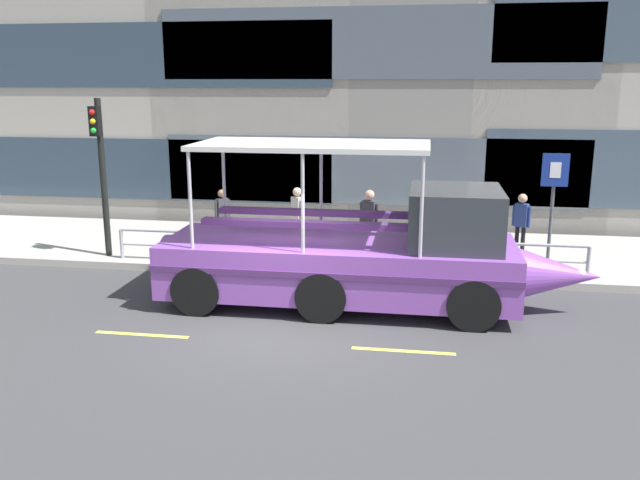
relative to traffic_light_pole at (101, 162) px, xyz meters
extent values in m
plane|color=#3D3D3F|center=(5.34, -3.61, -2.59)|extent=(120.00, 120.00, 0.00)
cube|color=#A8A59E|center=(5.34, 1.99, -2.50)|extent=(32.00, 4.80, 0.18)
cube|color=#B2ADA3|center=(5.34, -0.50, -2.50)|extent=(32.00, 0.18, 0.18)
cube|color=#DBD64C|center=(2.94, -4.59, -2.59)|extent=(1.80, 0.12, 0.01)
cube|color=#DBD64C|center=(7.74, -4.59, -2.59)|extent=(1.80, 0.12, 0.01)
cube|color=#2D3D4C|center=(-0.53, 4.76, -0.81)|extent=(11.33, 0.06, 1.96)
cube|color=#2D3D4C|center=(-0.53, 4.76, 2.74)|extent=(11.33, 0.06, 1.96)
cube|color=#4C5660|center=(6.33, 4.76, -0.71)|extent=(12.89, 0.06, 2.07)
cube|color=#4C5660|center=(6.33, 4.76, 3.05)|extent=(12.89, 0.06, 2.07)
cylinder|color=#9EA0A8|center=(6.10, -0.16, -1.67)|extent=(11.24, 0.07, 0.07)
cylinder|color=#9EA0A8|center=(6.10, -0.16, -2.04)|extent=(11.24, 0.06, 0.06)
cylinder|color=#9EA0A8|center=(0.48, -0.16, -2.04)|extent=(0.09, 0.09, 0.74)
cylinder|color=#9EA0A8|center=(2.08, -0.16, -2.04)|extent=(0.09, 0.09, 0.74)
cylinder|color=#9EA0A8|center=(3.69, -0.16, -2.04)|extent=(0.09, 0.09, 0.74)
cylinder|color=#9EA0A8|center=(5.29, -0.16, -2.04)|extent=(0.09, 0.09, 0.74)
cylinder|color=#9EA0A8|center=(6.90, -0.16, -2.04)|extent=(0.09, 0.09, 0.74)
cylinder|color=#9EA0A8|center=(8.51, -0.16, -2.04)|extent=(0.09, 0.09, 0.74)
cylinder|color=#9EA0A8|center=(10.11, -0.16, -2.04)|extent=(0.09, 0.09, 0.74)
cylinder|color=#9EA0A8|center=(11.72, -0.16, -2.04)|extent=(0.09, 0.09, 0.74)
cylinder|color=black|center=(0.00, 0.07, -0.43)|extent=(0.16, 0.16, 3.98)
cube|color=black|center=(0.00, -0.13, 1.01)|extent=(0.24, 0.20, 0.72)
sphere|color=red|center=(0.00, -0.24, 1.23)|extent=(0.14, 0.14, 0.14)
sphere|color=gold|center=(0.00, -0.24, 1.01)|extent=(0.14, 0.14, 0.14)
sphere|color=green|center=(0.00, -0.24, 0.79)|extent=(0.14, 0.14, 0.14)
cylinder|color=#4C4F54|center=(10.94, 0.47, -1.04)|extent=(0.08, 0.08, 2.74)
cube|color=navy|center=(10.94, 0.42, -0.02)|extent=(0.60, 0.04, 0.76)
cube|color=white|center=(10.94, 0.40, -0.02)|extent=(0.24, 0.01, 0.36)
cube|color=purple|center=(6.28, -2.24, -1.78)|extent=(7.19, 2.49, 1.09)
cone|color=purple|center=(10.68, -2.24, -1.78)|extent=(1.62, 1.03, 1.03)
cylinder|color=purple|center=(2.69, -2.24, -1.78)|extent=(0.36, 1.03, 1.03)
cube|color=#4D2A62|center=(6.28, -3.50, -1.64)|extent=(7.19, 0.04, 0.12)
sphere|color=white|center=(11.09, -2.24, -1.73)|extent=(0.22, 0.22, 0.22)
cube|color=#33383D|center=(8.61, -2.24, -0.67)|extent=(1.80, 2.09, 1.13)
cube|color=silver|center=(5.74, -2.24, 0.71)|extent=(4.67, 2.29, 0.10)
cylinder|color=#B2B2B7|center=(7.96, -1.14, -0.29)|extent=(0.07, 0.07, 1.89)
cylinder|color=#B2B2B7|center=(7.96, -3.33, -0.29)|extent=(0.07, 0.07, 1.89)
cylinder|color=#B2B2B7|center=(5.74, -1.14, -0.29)|extent=(0.07, 0.07, 1.89)
cylinder|color=#B2B2B7|center=(5.74, -3.33, -0.29)|extent=(0.07, 0.07, 1.89)
cylinder|color=#B2B2B7|center=(3.52, -1.14, -0.29)|extent=(0.07, 0.07, 1.89)
cylinder|color=#B2B2B7|center=(3.52, -3.33, -0.29)|extent=(0.07, 0.07, 1.89)
cube|color=#4D2A62|center=(5.74, -1.64, -0.78)|extent=(4.30, 0.28, 0.12)
cube|color=#4D2A62|center=(5.74, -2.83, -0.78)|extent=(4.30, 0.28, 0.12)
cylinder|color=black|center=(8.97, -1.09, -2.09)|extent=(1.00, 0.28, 1.00)
cylinder|color=black|center=(8.97, -3.38, -2.09)|extent=(1.00, 0.28, 1.00)
cylinder|color=black|center=(6.10, -1.09, -2.09)|extent=(1.00, 0.28, 1.00)
cylinder|color=black|center=(6.10, -3.38, -2.09)|extent=(1.00, 0.28, 1.00)
cylinder|color=black|center=(3.58, -1.09, -2.09)|extent=(1.00, 0.28, 1.00)
cylinder|color=black|center=(3.58, -3.38, -2.09)|extent=(1.00, 0.28, 1.00)
cylinder|color=black|center=(10.34, 1.48, -2.00)|extent=(0.10, 0.10, 0.82)
cylinder|color=black|center=(10.48, 1.40, -2.00)|extent=(0.10, 0.10, 0.82)
cube|color=navy|center=(10.41, 1.44, -1.30)|extent=(0.36, 0.31, 0.58)
cylinder|color=navy|center=(10.23, 1.54, -1.33)|extent=(0.07, 0.07, 0.52)
cylinder|color=navy|center=(10.59, 1.34, -1.33)|extent=(0.07, 0.07, 0.52)
sphere|color=tan|center=(10.41, 1.44, -0.87)|extent=(0.23, 0.23, 0.23)
cylinder|color=#47423D|center=(6.74, 0.61, -1.97)|extent=(0.11, 0.11, 0.89)
cylinder|color=#47423D|center=(6.58, 0.68, -1.97)|extent=(0.11, 0.11, 0.89)
cube|color=#38383D|center=(6.66, 0.65, -1.21)|extent=(0.38, 0.30, 0.63)
cylinder|color=#38383D|center=(6.87, 0.57, -1.25)|extent=(0.08, 0.08, 0.56)
cylinder|color=#38383D|center=(6.46, 0.72, -1.25)|extent=(0.08, 0.08, 0.56)
sphere|color=tan|center=(6.66, 0.65, -0.76)|extent=(0.24, 0.24, 0.24)
cylinder|color=black|center=(4.76, 1.35, -2.00)|extent=(0.11, 0.11, 0.83)
cylinder|color=black|center=(4.64, 1.46, -2.00)|extent=(0.11, 0.11, 0.83)
cube|color=#B7B2A8|center=(4.70, 1.40, -1.29)|extent=(0.35, 0.34, 0.59)
cylinder|color=#B7B2A8|center=(4.85, 1.27, -1.32)|extent=(0.07, 0.07, 0.53)
cylinder|color=#B7B2A8|center=(4.55, 1.54, -1.32)|extent=(0.07, 0.07, 0.53)
sphere|color=beige|center=(4.70, 1.40, -0.86)|extent=(0.23, 0.23, 0.23)
cylinder|color=#1E2338|center=(2.73, 1.40, -2.02)|extent=(0.10, 0.10, 0.78)
cylinder|color=#1E2338|center=(2.62, 1.29, -2.02)|extent=(0.10, 0.10, 0.78)
cube|color=#38383D|center=(2.68, 1.34, -1.35)|extent=(0.33, 0.33, 0.56)
cylinder|color=#38383D|center=(2.81, 1.48, -1.38)|extent=(0.07, 0.07, 0.50)
cylinder|color=#38383D|center=(2.54, 1.21, -1.38)|extent=(0.07, 0.07, 0.50)
sphere|color=#936B4C|center=(2.68, 1.34, -0.94)|extent=(0.22, 0.22, 0.22)
camera|label=1|loc=(8.01, -15.40, 1.97)|focal=37.21mm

